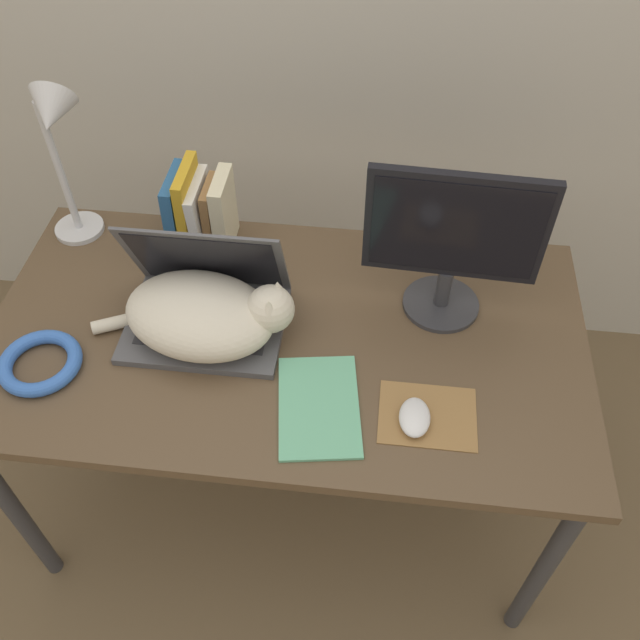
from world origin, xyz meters
name	(u,v)px	position (x,y,z in m)	size (l,w,h in m)	color
ground_plane	(275,610)	(0.00, 0.00, 0.00)	(12.00, 12.00, 0.00)	brown
desk	(287,352)	(0.00, 0.39, 0.68)	(1.42, 0.78, 0.75)	brown
laptop	(206,305)	(-0.19, 0.41, 0.80)	(0.37, 0.28, 0.27)	#4C4C51
cat	(206,314)	(-0.18, 0.36, 0.82)	(0.48, 0.30, 0.16)	beige
external_monitor	(453,241)	(0.36, 0.52, 0.96)	(0.40, 0.19, 0.39)	#333338
mousepad	(427,415)	(0.34, 0.19, 0.75)	(0.21, 0.16, 0.00)	olive
computer_mouse	(415,417)	(0.31, 0.17, 0.77)	(0.07, 0.10, 0.03)	silver
book_row	(200,211)	(-0.26, 0.69, 0.85)	(0.16, 0.17, 0.23)	#285B93
desk_lamp	(57,140)	(-0.57, 0.66, 1.05)	(0.17, 0.17, 0.46)	silver
cable_coil	(40,363)	(-0.53, 0.22, 0.76)	(0.19, 0.19, 0.03)	blue
notepad	(319,406)	(0.10, 0.19, 0.75)	(0.21, 0.29, 0.01)	#6BBC93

